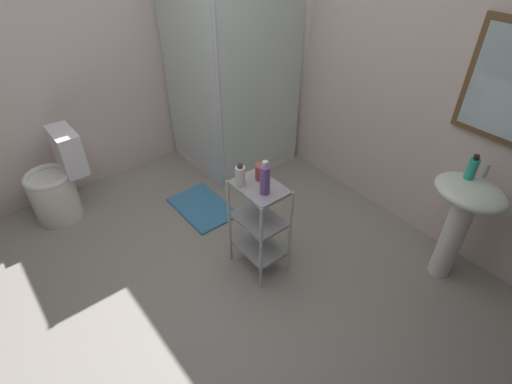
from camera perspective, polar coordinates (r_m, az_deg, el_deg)
ground_plane at (r=2.95m, az=-8.14°, el=-14.44°), size 4.20×4.20×0.02m
wall_back at (r=3.29m, az=19.40°, el=17.04°), size 4.20×0.14×2.50m
wall_left at (r=3.74m, az=-26.01°, el=17.79°), size 0.10×4.20×2.50m
shower_stall at (r=3.96m, az=-3.59°, el=9.93°), size 0.92×0.92×2.00m
pedestal_sink at (r=2.98m, az=27.30°, el=-2.56°), size 0.46×0.37×0.81m
sink_faucet at (r=2.93m, az=29.93°, el=2.65°), size 0.03×0.03×0.10m
toilet at (r=3.73m, az=-26.42°, el=1.02°), size 0.37×0.49×0.76m
storage_cart at (r=2.80m, az=0.46°, el=-4.17°), size 0.38×0.28×0.74m
hand_soap_bottle at (r=2.86m, az=28.41°, el=3.01°), size 0.06×0.06×0.17m
conditioner_bottle_purple at (r=2.48m, az=1.28°, el=1.80°), size 0.06×0.06×0.24m
lotion_bottle_white at (r=2.58m, az=-2.26°, el=2.35°), size 0.07×0.07×0.16m
rinse_cup at (r=2.64m, az=0.68°, el=2.85°), size 0.08×0.08×0.11m
bath_mat at (r=3.61m, az=-7.60°, el=-2.14°), size 0.60×0.40×0.02m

